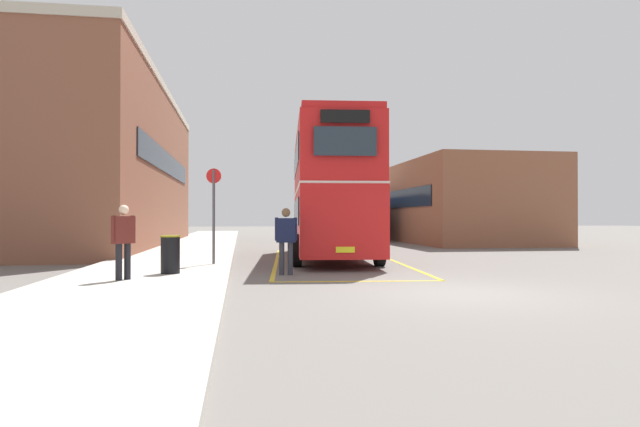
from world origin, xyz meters
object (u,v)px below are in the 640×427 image
(single_deck_bus, at_px, (355,216))
(pedestrian_waiting_near, at_px, (123,237))
(bus_stop_sign, at_px, (214,207))
(litter_bin, at_px, (170,254))
(pedestrian_boarding, at_px, (286,236))
(double_decker_bus, at_px, (330,190))

(single_deck_bus, xyz_separation_m, pedestrian_waiting_near, (-10.29, -23.39, -0.55))
(bus_stop_sign, bearing_deg, pedestrian_waiting_near, -114.68)
(pedestrian_waiting_near, bearing_deg, litter_bin, 55.68)
(single_deck_bus, xyz_separation_m, pedestrian_boarding, (-6.56, -21.60, -0.61))
(double_decker_bus, bearing_deg, pedestrian_boarding, -111.34)
(double_decker_bus, height_order, litter_bin, double_decker_bus)
(double_decker_bus, height_order, single_deck_bus, double_decker_bus)
(double_decker_bus, height_order, pedestrian_boarding, double_decker_bus)
(pedestrian_boarding, distance_m, pedestrian_waiting_near, 4.13)
(litter_bin, relative_size, bus_stop_sign, 0.33)
(single_deck_bus, height_order, pedestrian_waiting_near, single_deck_bus)
(litter_bin, bearing_deg, single_deck_bus, 66.90)
(double_decker_bus, xyz_separation_m, single_deck_bus, (4.48, 16.28, -0.88))
(double_decker_bus, distance_m, single_deck_bus, 16.91)
(litter_bin, bearing_deg, pedestrian_boarding, 10.67)
(pedestrian_boarding, relative_size, bus_stop_sign, 0.62)
(pedestrian_boarding, height_order, bus_stop_sign, bus_stop_sign)
(double_decker_bus, height_order, pedestrian_waiting_near, double_decker_bus)
(single_deck_bus, bearing_deg, bus_stop_sign, -113.57)
(pedestrian_boarding, xyz_separation_m, pedestrian_waiting_near, (-3.73, -1.78, 0.06))
(litter_bin, xyz_separation_m, bus_stop_sign, (0.91, 2.59, 1.22))
(litter_bin, bearing_deg, pedestrian_waiting_near, -124.32)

